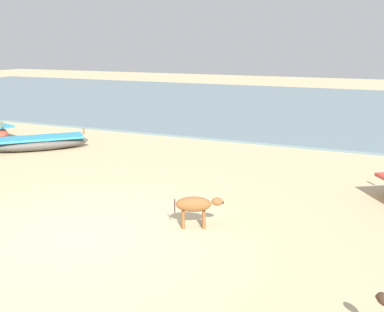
% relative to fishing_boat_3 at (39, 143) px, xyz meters
% --- Properties ---
extents(ground, '(80.00, 80.00, 0.00)m').
position_rel_fishing_boat_3_xyz_m(ground, '(5.25, -4.98, -0.23)').
color(ground, '#CCB789').
extents(sea_water, '(60.00, 20.00, 0.08)m').
position_rel_fishing_boat_3_xyz_m(sea_water, '(5.25, 13.53, -0.19)').
color(sea_water, slate).
rests_on(sea_water, ground).
extents(fishing_boat_3, '(2.70, 2.74, 0.61)m').
position_rel_fishing_boat_3_xyz_m(fishing_boat_3, '(0.00, 0.00, 0.00)').
color(fishing_boat_3, '#5B5651').
rests_on(fishing_boat_3, ground).
extents(calf_near_brown, '(0.85, 0.54, 0.58)m').
position_rel_fishing_boat_3_xyz_m(calf_near_brown, '(6.96, -3.71, 0.19)').
color(calf_near_brown, brown).
rests_on(calf_near_brown, ground).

